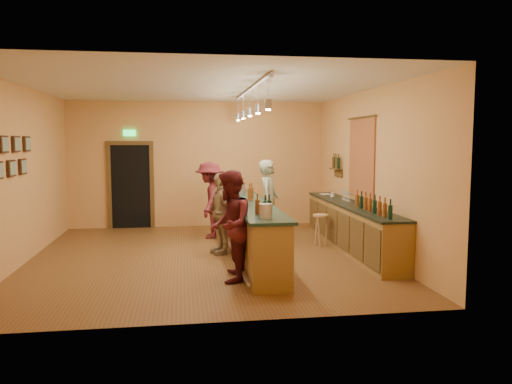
{
  "coord_description": "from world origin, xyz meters",
  "views": [
    {
      "loc": [
        -0.4,
        -9.39,
        2.21
      ],
      "look_at": [
        1.02,
        0.2,
        1.21
      ],
      "focal_mm": 35.0,
      "sensor_mm": 36.0,
      "label": 1
    }
  ],
  "objects": [
    {
      "name": "bar_stool",
      "position": [
        2.43,
        0.56,
        0.54
      ],
      "size": [
        0.33,
        0.33,
        0.68
      ],
      "rotation": [
        0.0,
        0.0,
        0.32
      ],
      "color": "#A96E4C",
      "rests_on": "floor"
    },
    {
      "name": "wall_front",
      "position": [
        0.0,
        -3.5,
        1.6
      ],
      "size": [
        6.5,
        0.02,
        3.2
      ],
      "primitive_type": "cube",
      "color": "#E29B54",
      "rests_on": "floor"
    },
    {
      "name": "customer_c",
      "position": [
        0.2,
        1.89,
        0.87
      ],
      "size": [
        0.8,
        1.21,
        1.74
      ],
      "primitive_type": "imported",
      "rotation": [
        0.0,
        0.0,
        -1.72
      ],
      "color": "#59191E",
      "rests_on": "floor"
    },
    {
      "name": "customer_b",
      "position": [
        0.32,
        0.23,
        0.79
      ],
      "size": [
        0.64,
        1.0,
        1.59
      ],
      "primitive_type": "imported",
      "rotation": [
        0.0,
        0.0,
        -1.27
      ],
      "color": "#997A51",
      "rests_on": "floor"
    },
    {
      "name": "customer_a",
      "position": [
        0.32,
        -1.7,
        0.88
      ],
      "size": [
        0.83,
        0.97,
        1.76
      ],
      "primitive_type": "imported",
      "rotation": [
        0.0,
        0.0,
        -1.78
      ],
      "color": "#59191E",
      "rests_on": "floor"
    },
    {
      "name": "floor",
      "position": [
        0.0,
        0.0,
        0.0
      ],
      "size": [
        7.0,
        7.0,
        0.0
      ],
      "primitive_type": "plane",
      "color": "brown",
      "rests_on": "ground"
    },
    {
      "name": "doorway",
      "position": [
        -1.7,
        3.47,
        1.13
      ],
      "size": [
        1.15,
        0.09,
        2.48
      ],
      "color": "black",
      "rests_on": "wall_back"
    },
    {
      "name": "wall_back",
      "position": [
        0.0,
        3.5,
        1.6
      ],
      "size": [
        6.5,
        0.02,
        3.2
      ],
      "primitive_type": "cube",
      "color": "#E29B54",
      "rests_on": "floor"
    },
    {
      "name": "wall_right",
      "position": [
        3.25,
        0.0,
        1.6
      ],
      "size": [
        0.02,
        7.0,
        3.2
      ],
      "primitive_type": "cube",
      "color": "#E29B54",
      "rests_on": "floor"
    },
    {
      "name": "wall_left",
      "position": [
        -3.25,
        0.0,
        1.6
      ],
      "size": [
        0.02,
        7.0,
        3.2
      ],
      "primitive_type": "cube",
      "color": "#E29B54",
      "rests_on": "floor"
    },
    {
      "name": "back_counter",
      "position": [
        2.97,
        0.18,
        0.49
      ],
      "size": [
        0.6,
        4.55,
        1.27
      ],
      "color": "brown",
      "rests_on": "floor"
    },
    {
      "name": "ceiling",
      "position": [
        0.0,
        0.0,
        3.2
      ],
      "size": [
        6.5,
        7.0,
        0.02
      ],
      "primitive_type": "cube",
      "color": "silver",
      "rests_on": "wall_back"
    },
    {
      "name": "tasting_bar",
      "position": [
        0.87,
        -0.0,
        0.61
      ],
      "size": [
        0.73,
        5.1,
        1.38
      ],
      "color": "brown",
      "rests_on": "floor"
    },
    {
      "name": "pendant_track",
      "position": [
        0.87,
        -0.0,
        2.98
      ],
      "size": [
        0.11,
        4.6,
        0.5
      ],
      "color": "silver",
      "rests_on": "ceiling"
    },
    {
      "name": "tapestry",
      "position": [
        3.23,
        0.4,
        1.85
      ],
      "size": [
        0.03,
        1.4,
        1.6
      ],
      "primitive_type": "cube",
      "color": "maroon",
      "rests_on": "wall_right"
    },
    {
      "name": "picture_grid",
      "position": [
        -3.21,
        -0.75,
        1.95
      ],
      "size": [
        0.06,
        2.2,
        0.7
      ],
      "primitive_type": null,
      "color": "#382111",
      "rests_on": "wall_left"
    },
    {
      "name": "bottle_shelf",
      "position": [
        3.17,
        1.9,
        1.67
      ],
      "size": [
        0.17,
        0.55,
        0.54
      ],
      "color": "#452D14",
      "rests_on": "wall_right"
    },
    {
      "name": "bartender",
      "position": [
        1.42,
        1.05,
        0.9
      ],
      "size": [
        0.64,
        0.77,
        1.8
      ],
      "primitive_type": "imported",
      "rotation": [
        0.0,
        0.0,
        1.19
      ],
      "color": "gray",
      "rests_on": "floor"
    }
  ]
}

